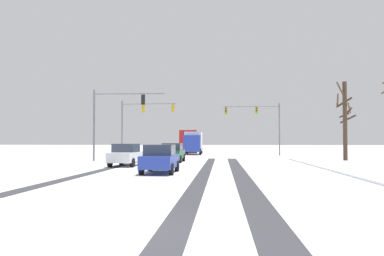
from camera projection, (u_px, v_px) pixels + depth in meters
The scene contains 14 objects.
ground_plane at pixel (110, 234), 7.72m from camera, with size 300.00×300.00×0.00m, color silver.
wheel_track_left_lane at pixel (98, 171), 23.52m from camera, with size 0.78×34.01×0.01m, color #38383D.
wheel_track_right_lane at pixel (205, 172), 23.03m from camera, with size 0.70×34.01×0.01m, color #38383D.
wheel_track_center at pixel (239, 172), 22.88m from camera, with size 0.87×34.01×0.01m, color #38383D.
sidewalk_kerb_right at pixel (381, 174), 20.77m from camera, with size 4.00×34.01×0.12m, color white.
traffic_signal_near_left at pixel (114, 112), 35.30m from camera, with size 6.55×0.41×6.50m.
traffic_signal_far_right at pixel (259, 118), 48.23m from camera, with size 7.01×0.57×6.50m.
traffic_signal_far_left at pixel (141, 116), 45.10m from camera, with size 6.44×0.58×6.50m.
car_dark_green_lead at pixel (173, 153), 33.36m from camera, with size 1.89×4.13×1.62m.
car_white_second at pixel (126, 155), 28.20m from camera, with size 2.02×4.19×1.62m.
car_blue_third at pixel (160, 159), 22.06m from camera, with size 1.86×4.11×1.62m.
bus_oncoming at pixel (189, 140), 61.94m from camera, with size 2.95×11.08×3.38m.
box_truck_delivery at pixel (193, 142), 52.17m from camera, with size 2.41×7.44×3.02m.
bare_tree_sidewalk_far at pixel (345, 118), 36.19m from camera, with size 1.99×1.77×7.39m.
Camera 1 is at (2.22, -7.64, 1.86)m, focal length 36.36 mm.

